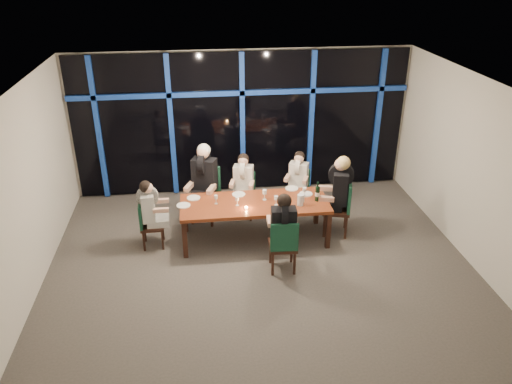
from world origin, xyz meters
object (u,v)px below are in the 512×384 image
Objects in this scene: dining_table at (255,206)px; diner_end_left at (150,204)px; diner_near_mid at (283,220)px; chair_end_left at (148,222)px; diner_far_left at (204,173)px; water_pitcher at (300,200)px; chair_far_right at (298,188)px; diner_far_right at (298,173)px; chair_far_mid at (244,192)px; diner_end_right at (338,184)px; wine_bottle at (317,194)px; chair_end_right at (342,205)px; chair_far_left at (206,191)px; diner_far_mid at (243,177)px; chair_near_mid at (283,244)px.

diner_end_left is at bearing 179.66° from dining_table.
diner_near_mid is at bearing -116.24° from diner_end_left.
chair_end_left is 1.40m from diner_far_left.
chair_end_left is at bearing 90.00° from diner_end_left.
diner_near_mid is 0.90m from water_pitcher.
chair_far_right is 1.03× the size of diner_far_right.
dining_table is at bearing 162.94° from water_pitcher.
chair_far_mid is 1.98m from diner_end_left.
diner_end_right is at bearing -15.35° from chair_far_mid.
diner_end_right is at bearing -135.63° from diner_near_mid.
diner_end_right is 2.78× the size of wine_bottle.
wine_bottle is (-0.49, -0.10, 0.31)m from chair_end_right.
diner_end_right is (0.53, -0.92, 0.17)m from diner_far_right.
diner_far_left is at bearing -51.05° from diner_end_left.
diner_end_right reaches higher than chair_far_left.
diner_end_right is (1.60, -0.90, 0.49)m from chair_far_mid.
chair_end_left is at bearing -139.62° from diner_far_mid.
diner_end_left is (-2.78, -0.97, -0.00)m from diner_far_right.
chair_near_mid is 4.70× the size of water_pitcher.
diner_far_mid is 1.40m from water_pitcher.
wine_bottle is (2.91, -0.08, 0.07)m from diner_end_left.
diner_far_mid reaches higher than chair_end_right.
chair_end_left is 3.47m from chair_end_right.
diner_far_left reaches higher than diner_far_right.
chair_far_right is 0.35m from diner_far_right.
chair_near_mid is (0.43, -2.02, 0.03)m from chair_far_mid.
diner_far_left is at bearing 155.66° from wine_bottle.
water_pitcher is (0.44, 0.78, -0.06)m from diner_near_mid.
chair_end_right is (1.59, 0.03, -0.10)m from dining_table.
diner_near_mid reaches higher than chair_far_left.
water_pitcher reaches higher than chair_far_mid.
chair_near_mid is 1.13× the size of diner_far_right.
diner_end_right is 0.44m from wine_bottle.
chair_end_right is 1.65m from diner_near_mid.
chair_near_mid is (2.21, -1.07, 0.05)m from chair_end_left.
chair_far_left is 5.24× the size of water_pitcher.
diner_far_right is (1.80, 0.08, 0.23)m from chair_far_left.
diner_far_left is at bearing -149.40° from chair_far_right.
diner_end_left reaches higher than water_pitcher.
wine_bottle reaches higher than chair_far_right.
chair_far_right is 0.83× the size of diner_far_left.
chair_end_right is 0.89m from water_pitcher.
dining_table is 1.54m from diner_end_right.
diner_far_left is at bearing -92.54° from chair_end_right.
dining_table is 3.10× the size of diner_far_right.
wine_bottle is at bearing -59.50° from diner_far_right.
chair_far_left is at bearing -161.56° from chair_far_mid.
dining_table is 3.00× the size of diner_far_mid.
diner_end_left is at bearing -74.03° from diner_end_right.
diner_far_mid is (-1.71, 0.85, 0.27)m from chair_end_right.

